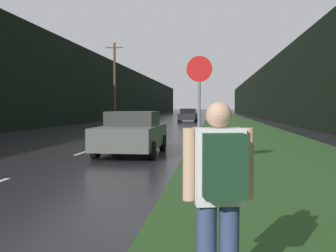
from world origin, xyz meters
name	(u,v)px	position (x,y,z in m)	size (l,w,h in m)	color
grass_verge	(232,122)	(6.78, 40.00, 0.01)	(6.00, 240.00, 0.02)	#26471E
lane_stripe_c	(90,150)	(0.00, 13.09, 0.00)	(0.12, 3.00, 0.01)	silver
lane_stripe_d	(131,136)	(0.00, 20.09, 0.00)	(0.12, 3.00, 0.01)	silver
treeline_far_side	(112,91)	(-9.78, 50.00, 3.99)	(2.00, 140.00, 7.97)	black
treeline_near_side	(273,92)	(12.78, 50.00, 3.78)	(2.00, 140.00, 7.56)	black
utility_pole_far	(115,82)	(-5.37, 35.71, 4.27)	(1.80, 0.24, 8.28)	#4C3823
stop_sign	(199,103)	(4.38, 8.90, 1.77)	(0.65, 0.07, 2.94)	slate
hitchhiker_with_backpack	(219,191)	(4.79, 2.81, 0.98)	(0.58, 0.47, 1.70)	navy
car_passing_near	(132,133)	(1.89, 12.23, 0.75)	(2.04, 4.05, 1.51)	#4C514C
car_passing_far	(188,115)	(1.89, 40.01, 0.76)	(2.02, 4.52, 1.52)	black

